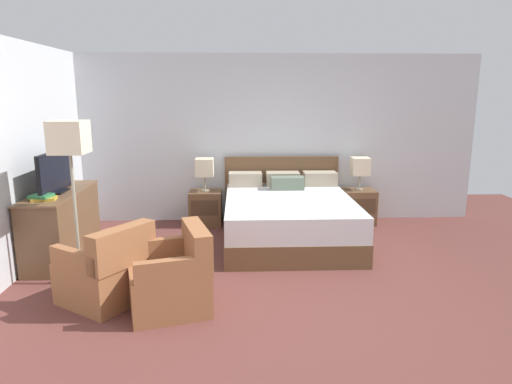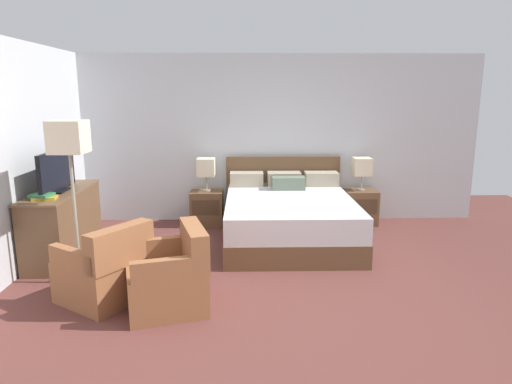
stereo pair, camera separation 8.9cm
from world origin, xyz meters
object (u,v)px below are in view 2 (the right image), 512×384
at_px(tv, 57,172).
at_px(book_blue_cover, 42,195).
at_px(armchair_by_window, 106,271).
at_px(floor_lamp, 69,148).
at_px(bed, 289,217).
at_px(book_red_cover, 45,198).
at_px(nightstand_left, 207,208).
at_px(nightstand_right, 360,207).
at_px(armchair_companion, 170,278).
at_px(dresser, 63,223).
at_px(table_lamp_right, 362,167).
at_px(table_lamp_left, 206,167).

xyz_separation_m(tv, book_blue_cover, (-0.02, -0.40, -0.19)).
distance_m(armchair_by_window, floor_lamp, 1.26).
distance_m(bed, book_red_cover, 2.97).
xyz_separation_m(nightstand_left, floor_lamp, (-1.14, -2.14, 1.15)).
bearing_deg(floor_lamp, tv, 120.84).
relative_size(nightstand_right, tv, 0.53).
distance_m(nightstand_right, tv, 4.21).
bearing_deg(nightstand_right, armchair_companion, -131.71).
bearing_deg(tv, armchair_companion, -42.03).
bearing_deg(dresser, nightstand_right, 18.87).
relative_size(nightstand_left, book_red_cover, 2.16).
xyz_separation_m(nightstand_left, book_blue_cover, (-1.62, -1.77, 0.60)).
bearing_deg(armchair_companion, table_lamp_right, 48.30).
xyz_separation_m(nightstand_right, book_red_cover, (-3.90, -1.77, 0.57)).
bearing_deg(tv, nightstand_left, 40.62).
relative_size(table_lamp_right, armchair_companion, 0.57).
xyz_separation_m(nightstand_left, nightstand_right, (2.30, 0.00, 0.00)).
bearing_deg(tv, book_blue_cover, -93.19).
bearing_deg(nightstand_left, bed, -33.74).
xyz_separation_m(bed, table_lamp_left, (-1.15, 0.77, 0.55)).
relative_size(dresser, book_red_cover, 5.98).
bearing_deg(nightstand_left, book_red_cover, -131.93).
bearing_deg(floor_lamp, book_blue_cover, 142.84).
relative_size(nightstand_left, dresser, 0.36).
relative_size(book_red_cover, armchair_companion, 0.28).
xyz_separation_m(dresser, armchair_companion, (1.49, -1.38, -0.13)).
bearing_deg(armchair_companion, nightstand_right, 48.29).
bearing_deg(book_red_cover, table_lamp_left, 48.09).
xyz_separation_m(table_lamp_right, armchair_by_window, (-3.05, -2.54, -0.58)).
bearing_deg(table_lamp_left, tv, -139.35).
bearing_deg(nightstand_left, armchair_by_window, -106.37).
relative_size(table_lamp_right, armchair_by_window, 0.51).
bearing_deg(bed, armchair_companion, -123.09).
xyz_separation_m(nightstand_right, armchair_by_window, (-3.05, -2.54, 0.03)).
height_order(nightstand_left, floor_lamp, floor_lamp).
height_order(book_blue_cover, armchair_companion, book_blue_cover).
relative_size(book_blue_cover, floor_lamp, 0.12).
bearing_deg(bed, book_blue_cover, -160.12).
height_order(nightstand_left, table_lamp_left, table_lamp_left).
bearing_deg(armchair_by_window, bed, 43.00).
height_order(table_lamp_left, book_red_cover, table_lamp_left).
height_order(bed, armchair_by_window, bed).
xyz_separation_m(table_lamp_left, book_red_cover, (-1.59, -1.77, -0.04)).
height_order(armchair_companion, floor_lamp, floor_lamp).
height_order(armchair_by_window, floor_lamp, floor_lamp).
distance_m(nightstand_left, armchair_by_window, 2.65).
xyz_separation_m(book_red_cover, armchair_companion, (1.48, -0.94, -0.54)).
xyz_separation_m(dresser, armchair_by_window, (0.86, -1.21, -0.13)).
distance_m(nightstand_left, floor_lamp, 2.68).
bearing_deg(floor_lamp, dresser, 119.78).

